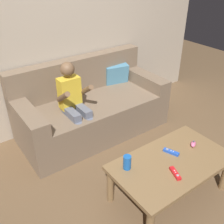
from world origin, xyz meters
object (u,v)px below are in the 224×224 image
at_px(game_remote_red_near_edge, 175,173).
at_px(nunchuk_pink, 193,144).
at_px(coffee_table, 171,166).
at_px(game_remote_blue_far_corner, 171,152).
at_px(person_seated_on_couch, 74,102).
at_px(soda_can, 127,162).
at_px(couch, 91,108).

relative_size(game_remote_red_near_edge, nunchuk_pink, 1.44).
xyz_separation_m(coffee_table, nunchuk_pink, (0.31, 0.04, 0.07)).
bearing_deg(game_remote_blue_far_corner, person_seated_on_couch, 110.26).
relative_size(person_seated_on_couch, soda_can, 7.93).
bearing_deg(game_remote_blue_far_corner, coffee_table, -131.43).
bearing_deg(soda_can, game_remote_red_near_edge, -46.64).
bearing_deg(game_remote_red_near_edge, soda_can, 133.36).
bearing_deg(game_remote_red_near_edge, coffee_table, 51.53).
relative_size(game_remote_blue_far_corner, soda_can, 1.18).
distance_m(couch, soda_can, 1.20).
distance_m(coffee_table, nunchuk_pink, 0.32).
distance_m(couch, nunchuk_pink, 1.30).
bearing_deg(nunchuk_pink, soda_can, 169.82).
relative_size(person_seated_on_couch, game_remote_red_near_edge, 6.72).
bearing_deg(nunchuk_pink, person_seated_on_couch, 120.01).
bearing_deg(nunchuk_pink, couch, 103.98).
bearing_deg(person_seated_on_couch, couch, 30.16).
relative_size(couch, soda_can, 14.20).
bearing_deg(person_seated_on_couch, game_remote_red_near_edge, -80.16).
bearing_deg(person_seated_on_couch, coffee_table, -74.40).
distance_m(game_remote_red_near_edge, game_remote_blue_far_corner, 0.26).
height_order(game_remote_red_near_edge, game_remote_blue_far_corner, same).
xyz_separation_m(person_seated_on_couch, nunchuk_pink, (0.62, -1.08, -0.15)).
xyz_separation_m(person_seated_on_couch, soda_can, (-0.05, -0.96, -0.11)).
height_order(coffee_table, game_remote_blue_far_corner, game_remote_blue_far_corner).
bearing_deg(nunchuk_pink, coffee_table, -173.24).
bearing_deg(soda_can, nunchuk_pink, -10.18).
distance_m(game_remote_red_near_edge, nunchuk_pink, 0.44).
relative_size(nunchuk_pink, soda_can, 0.82).
bearing_deg(game_remote_blue_far_corner, couch, 93.42).
height_order(couch, soda_can, couch).
distance_m(person_seated_on_couch, soda_can, 0.96).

